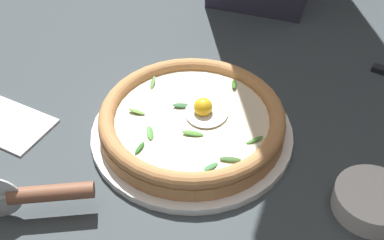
{
  "coord_description": "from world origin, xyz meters",
  "views": [
    {
      "loc": [
        0.55,
        0.08,
        0.54
      ],
      "look_at": [
        -0.01,
        -0.02,
        0.03
      ],
      "focal_mm": 47.79,
      "sensor_mm": 36.0,
      "label": 1
    }
  ],
  "objects_px": {
    "pizza": "(192,120)",
    "pizza_cutter": "(36,194)",
    "side_bowl": "(372,201)",
    "folded_napkin": "(6,122)"
  },
  "relations": [
    {
      "from": "pizza",
      "to": "pizza_cutter",
      "type": "relative_size",
      "value": 1.71
    },
    {
      "from": "pizza",
      "to": "pizza_cutter",
      "type": "distance_m",
      "value": 0.25
    },
    {
      "from": "pizza",
      "to": "pizza_cutter",
      "type": "height_order",
      "value": "pizza_cutter"
    },
    {
      "from": "pizza_cutter",
      "to": "folded_napkin",
      "type": "height_order",
      "value": "pizza_cutter"
    },
    {
      "from": "pizza",
      "to": "folded_napkin",
      "type": "relative_size",
      "value": 1.98
    },
    {
      "from": "pizza",
      "to": "side_bowl",
      "type": "relative_size",
      "value": 2.73
    },
    {
      "from": "side_bowl",
      "to": "pizza_cutter",
      "type": "xyz_separation_m",
      "value": [
        0.08,
        -0.43,
        0.02
      ]
    },
    {
      "from": "folded_napkin",
      "to": "side_bowl",
      "type": "bearing_deg",
      "value": 82.98
    },
    {
      "from": "pizza_cutter",
      "to": "side_bowl",
      "type": "bearing_deg",
      "value": 101.25
    },
    {
      "from": "pizza",
      "to": "pizza_cutter",
      "type": "bearing_deg",
      "value": -43.22
    }
  ]
}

